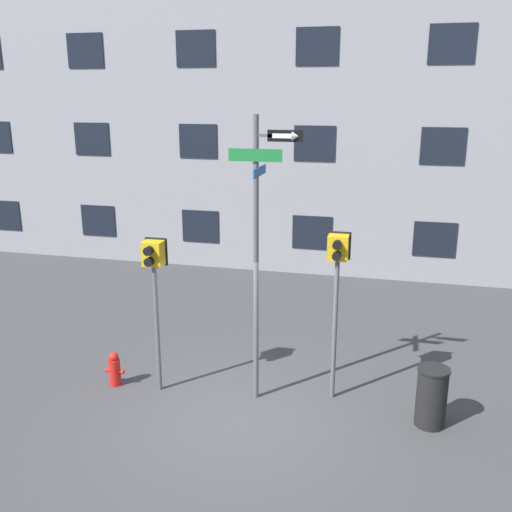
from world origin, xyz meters
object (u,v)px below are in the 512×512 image
object	(u,v)px
street_sign_pole	(259,241)
pedestrian_signal_right	(337,270)
fire_hydrant	(115,369)
pedestrian_signal_left	(154,273)
trash_bin	(432,397)

from	to	relation	value
street_sign_pole	pedestrian_signal_right	xyz separation A→B (m)	(1.26, 0.32, -0.50)
street_sign_pole	fire_hydrant	distance (m)	3.70
fire_hydrant	street_sign_pole	bearing A→B (deg)	3.93
street_sign_pole	fire_hydrant	size ratio (longest dim) A/B	7.51
pedestrian_signal_left	pedestrian_signal_right	size ratio (longest dim) A/B	0.94
street_sign_pole	fire_hydrant	xyz separation A→B (m)	(-2.68, -0.18, -2.54)
street_sign_pole	trash_bin	distance (m)	3.73
street_sign_pole	trash_bin	size ratio (longest dim) A/B	4.87
street_sign_pole	pedestrian_signal_left	distance (m)	1.93
pedestrian_signal_left	fire_hydrant	distance (m)	2.10
street_sign_pole	pedestrian_signal_right	world-z (taller)	street_sign_pole
street_sign_pole	pedestrian_signal_right	bearing A→B (deg)	14.40
pedestrian_signal_right	trash_bin	bearing A→B (deg)	-17.10
pedestrian_signal_left	trash_bin	distance (m)	5.01
pedestrian_signal_right	trash_bin	xyz separation A→B (m)	(1.63, -0.50, -1.85)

